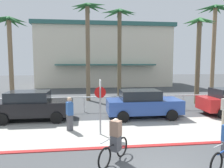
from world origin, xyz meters
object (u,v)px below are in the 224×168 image
Objects in this scene: palm_tree_2 at (10,36)px; palm_tree_4 at (119,31)px; palm_tree_6 at (214,27)px; cyclist_black_0 at (115,141)px; palm_tree_5 at (199,40)px; palm_tree_3 at (88,26)px; car_blue_2 at (143,104)px; stop_sign_bike_lane at (100,99)px; car_black_1 at (32,105)px; pedestrian_0 at (70,115)px.

palm_tree_4 is at bearing 2.62° from palm_tree_2.
palm_tree_6 is 5.76× the size of cyclist_black_0.
palm_tree_5 is at bearing -9.77° from palm_tree_2.
car_blue_2 is (3.14, -6.35, -5.49)m from palm_tree_3.
car_blue_2 is (9.52, -6.38, -4.59)m from palm_tree_2.
palm_tree_3 is 13.10m from cyclist_black_0.
stop_sign_bike_lane is 0.38× the size of palm_tree_5.
palm_tree_6 is at bearing 48.12° from cyclist_black_0.
car_black_1 is at bearing 141.49° from stop_sign_bike_lane.
palm_tree_2 is 12.34m from car_blue_2.
palm_tree_3 is 5.54× the size of cyclist_black_0.
palm_tree_3 is 5.00× the size of pedestrian_0.
palm_tree_3 is at bearing 61.60° from car_black_1.
palm_tree_6 is at bearing 44.18° from palm_tree_5.
cyclist_black_0 is 0.90× the size of pedestrian_0.
palm_tree_3 is at bearing 92.56° from stop_sign_bike_lane.
palm_tree_2 is at bearing 146.17° from car_blue_2.
palm_tree_6 is at bearing 23.73° from car_black_1.
palm_tree_2 reaches higher than car_blue_2.
palm_tree_4 is (9.13, 0.42, 0.62)m from palm_tree_2.
palm_tree_2 reaches higher than palm_tree_5.
pedestrian_0 is at bearing -97.11° from palm_tree_3.
palm_tree_3 is at bearing -170.83° from palm_tree_4.
pedestrian_0 is at bearing -149.13° from palm_tree_5.
cyclist_black_0 is at bearing -83.35° from stop_sign_bike_lane.
palm_tree_4 is 1.82× the size of car_black_1.
stop_sign_bike_lane is 4.82m from car_black_1.
palm_tree_4 reaches higher than stop_sign_bike_lane.
pedestrian_0 is at bearing -154.86° from car_blue_2.
stop_sign_bike_lane is at bearing -38.51° from car_black_1.
palm_tree_2 reaches higher than stop_sign_bike_lane.
car_blue_2 is at bearing -86.74° from palm_tree_4.
palm_tree_4 is at bearing 9.17° from palm_tree_3.
palm_tree_2 is at bearing 116.51° from car_black_1.
palm_tree_3 reaches higher than car_black_1.
palm_tree_5 is 4.54× the size of cyclist_black_0.
cyclist_black_0 is (-7.88, -9.24, -4.37)m from palm_tree_5.
stop_sign_bike_lane is at bearing -53.32° from palm_tree_2.
palm_tree_2 is 15.20m from palm_tree_5.
car_black_1 reaches higher than cyclist_black_0.
palm_tree_6 is (11.32, 9.57, 4.92)m from stop_sign_bike_lane.
palm_tree_2 reaches higher than pedestrian_0.
palm_tree_6 reaches higher than stop_sign_bike_lane.
palm_tree_4 reaches higher than car_black_1.
palm_tree_5 is (8.60, -2.55, -1.30)m from palm_tree_3.
pedestrian_0 is (-9.64, -5.76, -4.29)m from palm_tree_5.
palm_tree_5 is at bearing 38.54° from stop_sign_bike_lane.
stop_sign_bike_lane is 2.90m from cyclist_black_0.
palm_tree_2 reaches higher than cyclist_black_0.
stop_sign_bike_lane is at bearing -28.06° from pedestrian_0.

